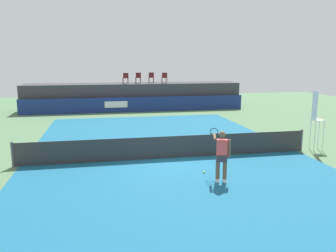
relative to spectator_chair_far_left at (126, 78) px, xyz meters
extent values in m
plane|color=#4C704C|center=(0.69, -11.95, -2.69)|extent=(48.00, 48.00, 0.00)
cube|color=#16597A|center=(0.69, -14.95, -2.69)|extent=(12.00, 22.00, 0.00)
cube|color=navy|center=(0.69, -1.45, -2.09)|extent=(18.00, 0.20, 1.20)
cube|color=white|center=(-0.91, -1.56, -2.03)|extent=(1.80, 0.02, 0.50)
cube|color=#38383D|center=(0.69, 0.35, -1.59)|extent=(18.00, 2.80, 2.20)
cylinder|color=#561919|center=(0.18, 0.29, -0.27)|extent=(0.04, 0.04, 0.44)
cylinder|color=#561919|center=(-0.23, 0.26, -0.27)|extent=(0.04, 0.04, 0.44)
cylinder|color=#561919|center=(0.21, -0.11, -0.27)|extent=(0.04, 0.04, 0.44)
cylinder|color=#561919|center=(-0.19, -0.14, -0.27)|extent=(0.04, 0.04, 0.44)
cube|color=#561919|center=(-0.01, 0.07, -0.04)|extent=(0.48, 0.48, 0.03)
cube|color=#561919|center=(0.01, -0.13, 0.19)|extent=(0.44, 0.07, 0.42)
cylinder|color=#561919|center=(1.30, 0.67, -0.27)|extent=(0.04, 0.04, 0.44)
cylinder|color=#561919|center=(0.90, 0.67, -0.27)|extent=(0.04, 0.04, 0.44)
cylinder|color=#561919|center=(1.30, 0.26, -0.27)|extent=(0.04, 0.04, 0.44)
cylinder|color=#561919|center=(0.90, 0.26, -0.27)|extent=(0.04, 0.04, 0.44)
cube|color=#561919|center=(1.10, 0.46, -0.04)|extent=(0.44, 0.44, 0.03)
cube|color=#561919|center=(1.10, 0.26, 0.19)|extent=(0.44, 0.03, 0.42)
cylinder|color=#561919|center=(2.47, 0.83, -0.27)|extent=(0.04, 0.04, 0.44)
cylinder|color=#561919|center=(2.06, 0.86, -0.27)|extent=(0.04, 0.04, 0.44)
cylinder|color=#561919|center=(2.44, 0.43, -0.27)|extent=(0.04, 0.04, 0.44)
cylinder|color=#561919|center=(2.04, 0.46, -0.27)|extent=(0.04, 0.04, 0.44)
cube|color=#561919|center=(2.25, 0.65, -0.04)|extent=(0.47, 0.47, 0.03)
cube|color=#561919|center=(2.24, 0.44, 0.19)|extent=(0.44, 0.05, 0.42)
cylinder|color=#561919|center=(3.50, 0.31, -0.27)|extent=(0.04, 0.04, 0.44)
cylinder|color=#561919|center=(3.10, 0.32, -0.27)|extent=(0.04, 0.04, 0.44)
cylinder|color=#561919|center=(3.50, -0.09, -0.27)|extent=(0.04, 0.04, 0.44)
cylinder|color=#561919|center=(3.09, -0.09, -0.27)|extent=(0.04, 0.04, 0.44)
cube|color=#561919|center=(3.30, 0.11, -0.04)|extent=(0.44, 0.44, 0.03)
cube|color=#561919|center=(3.30, -0.09, 0.19)|extent=(0.44, 0.03, 0.42)
cylinder|color=white|center=(7.83, -15.17, -1.99)|extent=(0.04, 0.04, 1.40)
cylinder|color=white|center=(7.87, -14.77, -1.99)|extent=(0.04, 0.04, 1.40)
cylinder|color=white|center=(7.43, -15.13, -1.99)|extent=(0.04, 0.04, 1.40)
cylinder|color=white|center=(7.47, -14.73, -1.99)|extent=(0.04, 0.04, 1.40)
cube|color=white|center=(7.65, -14.95, -1.28)|extent=(0.48, 0.48, 0.03)
cube|color=white|center=(7.44, -14.93, -0.60)|extent=(0.07, 0.44, 1.33)
cube|color=#2D2D2D|center=(0.69, -14.95, -2.22)|extent=(12.40, 0.02, 0.95)
cylinder|color=#4C4C51|center=(-5.51, -14.95, -2.19)|extent=(0.10, 0.10, 1.00)
cylinder|color=#4C4C51|center=(6.89, -14.95, -2.19)|extent=(0.10, 0.10, 1.00)
cube|color=white|center=(2.00, -18.11, -2.64)|extent=(0.19, 0.28, 0.10)
cylinder|color=brown|center=(2.00, -18.11, -2.18)|extent=(0.14, 0.14, 0.82)
cube|color=white|center=(1.77, -18.05, -2.64)|extent=(0.19, 0.28, 0.10)
cylinder|color=brown|center=(1.77, -18.05, -2.18)|extent=(0.14, 0.14, 0.82)
cube|color=#333338|center=(1.88, -18.08, -1.85)|extent=(0.39, 0.31, 0.24)
cube|color=#E54C47|center=(1.88, -18.08, -1.49)|extent=(0.40, 0.30, 0.56)
sphere|color=brown|center=(1.88, -18.08, -1.03)|extent=(0.22, 0.22, 0.22)
cylinder|color=brown|center=(2.11, -18.15, -1.51)|extent=(0.09, 0.09, 0.60)
cylinder|color=brown|center=(1.73, -17.75, -1.19)|extent=(0.26, 0.61, 0.14)
cylinder|color=black|center=(1.85, -17.35, -1.16)|extent=(0.30, 0.12, 0.03)
torus|color=black|center=(1.93, -17.07, -1.16)|extent=(0.30, 0.11, 0.30)
sphere|color=#D8EA33|center=(1.57, -17.12, -2.66)|extent=(0.07, 0.07, 0.07)
camera|label=1|loc=(-2.04, -28.54, 1.38)|focal=36.14mm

